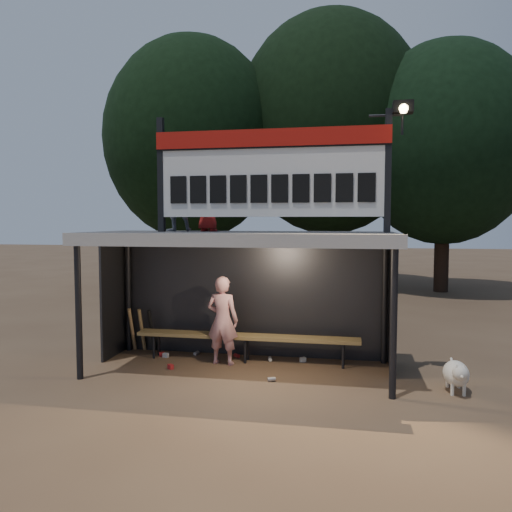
{
  "coord_description": "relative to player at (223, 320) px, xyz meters",
  "views": [
    {
      "loc": [
        1.77,
        -8.01,
        2.5
      ],
      "look_at": [
        0.2,
        0.4,
        1.9
      ],
      "focal_mm": 35.0,
      "sensor_mm": 36.0,
      "label": 1
    }
  ],
  "objects": [
    {
      "name": "dugout_shelter",
      "position": [
        0.38,
        -0.08,
        1.07
      ],
      "size": [
        5.1,
        2.08,
        2.32
      ],
      "color": "#38383A",
      "rests_on": "ground"
    },
    {
      "name": "scoreboard_assembly",
      "position": [
        0.94,
        -0.33,
        2.55
      ],
      "size": [
        4.1,
        0.27,
        1.99
      ],
      "color": "black",
      "rests_on": "dugout_shelter"
    },
    {
      "name": "bench",
      "position": [
        0.38,
        0.23,
        -0.34
      ],
      "size": [
        4.0,
        0.35,
        0.48
      ],
      "color": "olive",
      "rests_on": "ground"
    },
    {
      "name": "tree_right",
      "position": [
        5.38,
        10.18,
        4.41
      ],
      "size": [
        6.08,
        6.08,
        8.72
      ],
      "color": "black",
      "rests_on": "ground"
    },
    {
      "name": "bats",
      "position": [
        -1.72,
        0.5,
        -0.35
      ],
      "size": [
        0.48,
        0.33,
        0.84
      ],
      "color": "#9A7448",
      "rests_on": "ground"
    },
    {
      "name": "ground",
      "position": [
        0.38,
        -0.32,
        -0.78
      ],
      "size": [
        80.0,
        80.0,
        0.0
      ],
      "primitive_type": "plane",
      "color": "brown",
      "rests_on": "ground"
    },
    {
      "name": "tree_left",
      "position": [
        -3.62,
        9.68,
        4.74
      ],
      "size": [
        6.46,
        6.46,
        9.27
      ],
      "color": "black",
      "rests_on": "ground"
    },
    {
      "name": "child_b",
      "position": [
        -0.3,
        0.19,
        2.02
      ],
      "size": [
        0.52,
        0.4,
        0.94
      ],
      "primitive_type": "imported",
      "rotation": [
        0.0,
        0.0,
        2.91
      ],
      "color": "#AC1D1A",
      "rests_on": "dugout_shelter"
    },
    {
      "name": "tree_mid",
      "position": [
        1.38,
        11.18,
        5.39
      ],
      "size": [
        7.22,
        7.22,
        10.36
      ],
      "color": "black",
      "rests_on": "ground"
    },
    {
      "name": "dog",
      "position": [
        3.72,
        -0.79,
        -0.5
      ],
      "size": [
        0.36,
        0.81,
        0.49
      ],
      "color": "white",
      "rests_on": "ground"
    },
    {
      "name": "child_a",
      "position": [
        -0.87,
        0.09,
        2.13
      ],
      "size": [
        0.72,
        0.67,
        1.18
      ],
      "primitive_type": "imported",
      "rotation": [
        0.0,
        0.0,
        3.67
      ],
      "color": "gray",
      "rests_on": "dugout_shelter"
    },
    {
      "name": "litter",
      "position": [
        -0.07,
        0.11,
        -0.74
      ],
      "size": [
        2.72,
        1.38,
        0.08
      ],
      "color": "maroon",
      "rests_on": "ground"
    },
    {
      "name": "player",
      "position": [
        0.0,
        0.0,
        0.0
      ],
      "size": [
        0.6,
        0.43,
        1.55
      ],
      "primitive_type": "imported",
      "rotation": [
        0.0,
        0.0,
        3.03
      ],
      "color": "white",
      "rests_on": "ground"
    }
  ]
}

